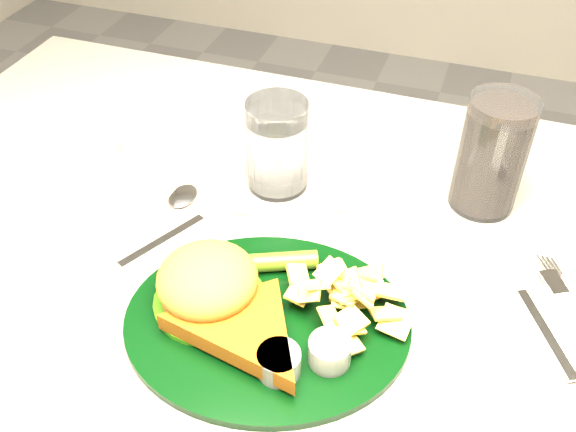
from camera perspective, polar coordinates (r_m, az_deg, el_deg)
name	(u,v)px	position (r m, az deg, el deg)	size (l,w,h in m)	color
dinner_plate	(267,303)	(0.64, -1.91, -7.74)	(0.29, 0.24, 0.07)	black
water_glass	(277,146)	(0.80, -0.96, 6.26)	(0.08, 0.08, 0.12)	silver
cola_glass	(492,155)	(0.80, 17.69, 5.20)	(0.08, 0.08, 0.15)	black
fork_napkin	(546,326)	(0.71, 21.97, -9.09)	(0.11, 0.15, 0.01)	white
spoon	(162,239)	(0.76, -11.13, -2.00)	(0.04, 0.16, 0.01)	silver
ramekin	(138,141)	(0.91, -13.22, 6.51)	(0.05, 0.05, 0.03)	white
wrapped_straw	(295,211)	(0.79, 0.64, 0.48)	(0.18, 0.06, 0.01)	white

